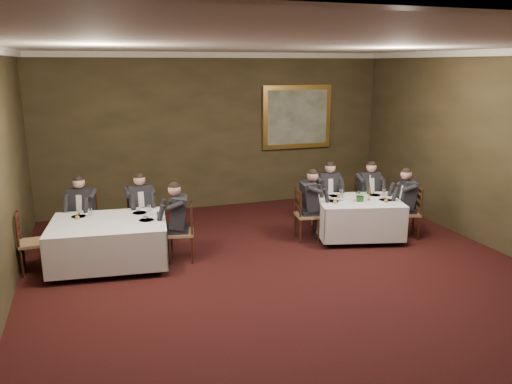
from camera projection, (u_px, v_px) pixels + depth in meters
ground at (305, 295)px, 7.22m from camera, size 10.00×10.00×0.00m
ceiling at (312, 44)px, 6.35m from camera, size 8.00×10.00×0.10m
back_wall at (217, 132)px, 11.37m from camera, size 8.00×0.10×3.50m
crown_molding at (312, 49)px, 6.36m from camera, size 8.00×10.00×0.12m
table_main at (358, 216)px, 9.48m from camera, size 1.80×1.54×0.67m
table_second at (109, 240)px, 8.19m from camera, size 2.01×1.62×0.67m
chair_main_backleft at (327, 212)px, 10.26m from camera, size 0.48×0.46×1.00m
diner_main_backleft at (327, 202)px, 10.19m from camera, size 0.45×0.52×1.35m
chair_main_backright at (366, 212)px, 10.32m from camera, size 0.45×0.43×1.00m
diner_main_backright at (367, 201)px, 10.25m from camera, size 0.43×0.49×1.35m
chair_main_endleft at (306, 225)px, 9.45m from camera, size 0.48×0.50×1.00m
diner_main_endleft at (307, 214)px, 9.40m from camera, size 0.53×0.47×1.35m
chair_main_endright at (407, 223)px, 9.59m from camera, size 0.55×0.56×1.00m
diner_main_endright at (408, 211)px, 9.54m from camera, size 0.59×0.54×1.35m
chair_sec_backleft at (85, 233)px, 9.04m from camera, size 0.56×0.55×1.00m
diner_sec_backleft at (84, 221)px, 8.97m from camera, size 0.55×0.59×1.35m
chair_sec_backright at (141, 229)px, 9.24m from camera, size 0.47×0.45×1.00m
diner_sec_backright at (141, 217)px, 9.17m from camera, size 0.44×0.51×1.35m
chair_sec_endright at (182, 244)px, 8.47m from camera, size 0.50×0.52×1.00m
diner_sec_endright at (181, 231)px, 8.41m from camera, size 0.55×0.49×1.35m
chair_sec_endleft at (34, 255)px, 7.99m from camera, size 0.44×0.46×1.00m
centerpiece at (361, 194)px, 9.27m from camera, size 0.26×0.23×0.26m
candlestick at (369, 191)px, 9.34m from camera, size 0.07×0.07×0.49m
place_setting_table_main at (335, 194)px, 9.72m from camera, size 0.33×0.31×0.14m
place_setting_table_second at (82, 214)px, 8.41m from camera, size 0.33×0.31×0.14m
painting at (297, 117)px, 11.85m from camera, size 1.72×0.09×1.49m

